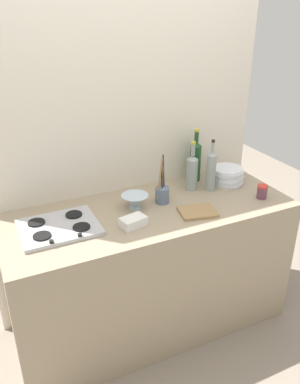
{
  "coord_description": "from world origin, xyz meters",
  "views": [
    {
      "loc": [
        -0.91,
        -1.93,
        2.05
      ],
      "look_at": [
        0.0,
        0.0,
        1.02
      ],
      "focal_mm": 36.95,
      "sensor_mm": 36.0,
      "label": 1
    }
  ],
  "objects_px": {
    "wine_bottle_mid_right": "(195,160)",
    "mixing_bowl": "(135,201)",
    "plate_stack": "(228,176)",
    "utensil_crock": "(162,193)",
    "condiment_jar_front": "(262,192)",
    "butter_dish": "(133,222)",
    "stovetop_hob": "(59,227)",
    "cutting_board": "(197,212)",
    "wine_bottle_mid_left": "(211,171)",
    "wine_bottle_leftmost": "(192,171)"
  },
  "relations": [
    {
      "from": "wine_bottle_leftmost",
      "to": "wine_bottle_mid_left",
      "type": "relative_size",
      "value": 0.95
    },
    {
      "from": "wine_bottle_leftmost",
      "to": "cutting_board",
      "type": "bearing_deg",
      "value": -114.23
    },
    {
      "from": "wine_bottle_leftmost",
      "to": "mixing_bowl",
      "type": "xyz_separation_m",
      "value": [
        -0.45,
        -0.09,
        -0.08
      ]
    },
    {
      "from": "plate_stack",
      "to": "wine_bottle_leftmost",
      "type": "distance_m",
      "value": 0.28
    },
    {
      "from": "wine_bottle_mid_left",
      "to": "butter_dish",
      "type": "distance_m",
      "value": 0.7
    },
    {
      "from": "stovetop_hob",
      "to": "condiment_jar_front",
      "type": "relative_size",
      "value": 4.84
    },
    {
      "from": "butter_dish",
      "to": "condiment_jar_front",
      "type": "distance_m",
      "value": 0.89
    },
    {
      "from": "condiment_jar_front",
      "to": "plate_stack",
      "type": "bearing_deg",
      "value": 103.77
    },
    {
      "from": "stovetop_hob",
      "to": "wine_bottle_leftmost",
      "type": "relative_size",
      "value": 1.28
    },
    {
      "from": "wine_bottle_mid_left",
      "to": "condiment_jar_front",
      "type": "distance_m",
      "value": 0.35
    },
    {
      "from": "wine_bottle_leftmost",
      "to": "wine_bottle_mid_right",
      "type": "height_order",
      "value": "wine_bottle_mid_right"
    },
    {
      "from": "mixing_bowl",
      "to": "utensil_crock",
      "type": "bearing_deg",
      "value": -0.02
    },
    {
      "from": "plate_stack",
      "to": "utensil_crock",
      "type": "height_order",
      "value": "utensil_crock"
    },
    {
      "from": "wine_bottle_leftmost",
      "to": "wine_bottle_mid_left",
      "type": "distance_m",
      "value": 0.13
    },
    {
      "from": "utensil_crock",
      "to": "cutting_board",
      "type": "distance_m",
      "value": 0.26
    },
    {
      "from": "plate_stack",
      "to": "butter_dish",
      "type": "distance_m",
      "value": 0.86
    },
    {
      "from": "wine_bottle_mid_right",
      "to": "mixing_bowl",
      "type": "height_order",
      "value": "wine_bottle_mid_right"
    },
    {
      "from": "wine_bottle_mid_left",
      "to": "condiment_jar_front",
      "type": "xyz_separation_m",
      "value": [
        0.24,
        -0.25,
        -0.1
      ]
    },
    {
      "from": "stovetop_hob",
      "to": "plate_stack",
      "type": "height_order",
      "value": "plate_stack"
    },
    {
      "from": "condiment_jar_front",
      "to": "cutting_board",
      "type": "bearing_deg",
      "value": 179.62
    },
    {
      "from": "stovetop_hob",
      "to": "butter_dish",
      "type": "bearing_deg",
      "value": -20.06
    },
    {
      "from": "stovetop_hob",
      "to": "butter_dish",
      "type": "height_order",
      "value": "butter_dish"
    },
    {
      "from": "wine_bottle_mid_left",
      "to": "cutting_board",
      "type": "bearing_deg",
      "value": -135.4
    },
    {
      "from": "stovetop_hob",
      "to": "condiment_jar_front",
      "type": "bearing_deg",
      "value": -7.73
    },
    {
      "from": "plate_stack",
      "to": "cutting_board",
      "type": "xyz_separation_m",
      "value": [
        -0.41,
        -0.28,
        -0.05
      ]
    },
    {
      "from": "wine_bottle_mid_right",
      "to": "condiment_jar_front",
      "type": "height_order",
      "value": "wine_bottle_mid_right"
    },
    {
      "from": "stovetop_hob",
      "to": "mixing_bowl",
      "type": "height_order",
      "value": "mixing_bowl"
    },
    {
      "from": "wine_bottle_mid_left",
      "to": "mixing_bowl",
      "type": "xyz_separation_m",
      "value": [
        -0.56,
        -0.02,
        -0.09
      ]
    },
    {
      "from": "stovetop_hob",
      "to": "mixing_bowl",
      "type": "xyz_separation_m",
      "value": [
        0.48,
        0.05,
        0.03
      ]
    },
    {
      "from": "wine_bottle_mid_left",
      "to": "cutting_board",
      "type": "height_order",
      "value": "wine_bottle_mid_left"
    },
    {
      "from": "butter_dish",
      "to": "condiment_jar_front",
      "type": "relative_size",
      "value": 1.62
    },
    {
      "from": "stovetop_hob",
      "to": "plate_stack",
      "type": "distance_m",
      "value": 1.22
    },
    {
      "from": "wine_bottle_leftmost",
      "to": "utensil_crock",
      "type": "relative_size",
      "value": 1.09
    },
    {
      "from": "stovetop_hob",
      "to": "wine_bottle_leftmost",
      "type": "height_order",
      "value": "wine_bottle_leftmost"
    },
    {
      "from": "stovetop_hob",
      "to": "cutting_board",
      "type": "distance_m",
      "value": 0.82
    },
    {
      "from": "mixing_bowl",
      "to": "condiment_jar_front",
      "type": "height_order",
      "value": "same"
    },
    {
      "from": "wine_bottle_mid_right",
      "to": "wine_bottle_mid_left",
      "type": "bearing_deg",
      "value": -87.35
    },
    {
      "from": "plate_stack",
      "to": "stovetop_hob",
      "type": "bearing_deg",
      "value": -174.89
    },
    {
      "from": "wine_bottle_mid_left",
      "to": "utensil_crock",
      "type": "height_order",
      "value": "wine_bottle_mid_left"
    },
    {
      "from": "condiment_jar_front",
      "to": "cutting_board",
      "type": "relative_size",
      "value": 0.42
    },
    {
      "from": "mixing_bowl",
      "to": "utensil_crock",
      "type": "relative_size",
      "value": 0.54
    },
    {
      "from": "cutting_board",
      "to": "stovetop_hob",
      "type": "bearing_deg",
      "value": 167.95
    },
    {
      "from": "plate_stack",
      "to": "wine_bottle_mid_right",
      "type": "height_order",
      "value": "wine_bottle_mid_right"
    },
    {
      "from": "mixing_bowl",
      "to": "wine_bottle_leftmost",
      "type": "bearing_deg",
      "value": 11.06
    },
    {
      "from": "wine_bottle_mid_right",
      "to": "cutting_board",
      "type": "distance_m",
      "value": 0.51
    },
    {
      "from": "wine_bottle_leftmost",
      "to": "butter_dish",
      "type": "bearing_deg",
      "value": -152.84
    },
    {
      "from": "wine_bottle_mid_left",
      "to": "mixing_bowl",
      "type": "height_order",
      "value": "wine_bottle_mid_left"
    },
    {
      "from": "plate_stack",
      "to": "wine_bottle_mid_right",
      "type": "bearing_deg",
      "value": 139.0
    },
    {
      "from": "wine_bottle_mid_left",
      "to": "mixing_bowl",
      "type": "bearing_deg",
      "value": -177.63
    },
    {
      "from": "mixing_bowl",
      "to": "butter_dish",
      "type": "height_order",
      "value": "mixing_bowl"
    }
  ]
}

